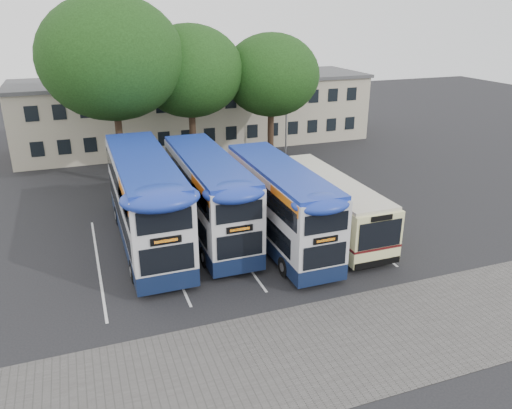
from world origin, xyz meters
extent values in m
plane|color=black|center=(0.00, 0.00, 0.00)|extent=(120.00, 120.00, 0.00)
cube|color=#595654|center=(-2.00, -5.00, 0.01)|extent=(40.00, 6.00, 0.01)
cube|color=silver|center=(-10.75, 5.00, 0.01)|extent=(0.12, 11.00, 0.01)
cube|color=silver|center=(-7.25, 5.00, 0.01)|extent=(0.12, 11.00, 0.01)
cube|color=silver|center=(-3.75, 5.00, 0.01)|extent=(0.12, 11.00, 0.01)
cube|color=silver|center=(-0.25, 5.00, 0.01)|extent=(0.12, 11.00, 0.01)
cube|color=silver|center=(3.25, 5.00, 0.01)|extent=(0.12, 11.00, 0.01)
cube|color=#BAB496|center=(0.00, 27.00, 3.00)|extent=(32.00, 8.00, 6.00)
cube|color=#4C4C4F|center=(0.00, 27.00, 6.05)|extent=(32.40, 8.40, 0.30)
cube|color=black|center=(0.00, 22.98, 1.70)|extent=(30.00, 0.06, 1.20)
cube|color=black|center=(0.00, 22.98, 4.50)|extent=(30.00, 0.06, 1.20)
cylinder|color=gray|center=(6.00, 20.00, 4.50)|extent=(0.14, 0.14, 9.00)
cube|color=gray|center=(6.00, 20.00, 9.00)|extent=(0.12, 0.80, 0.12)
cube|color=gray|center=(6.00, 19.60, 8.95)|extent=(0.25, 0.50, 0.12)
cylinder|color=black|center=(-8.10, 17.20, 3.28)|extent=(0.50, 0.50, 6.56)
ellipsoid|color=black|center=(-8.10, 17.20, 8.92)|extent=(9.77, 9.77, 8.30)
cylinder|color=black|center=(-2.51, 18.46, 2.84)|extent=(0.50, 0.50, 5.67)
ellipsoid|color=black|center=(-2.51, 18.46, 7.72)|extent=(7.94, 7.94, 6.74)
cylinder|color=black|center=(3.90, 18.31, 2.64)|extent=(0.50, 0.50, 5.28)
ellipsoid|color=black|center=(3.90, 18.31, 7.19)|extent=(7.52, 7.52, 6.39)
cube|color=#101D3D|center=(-7.96, 6.39, 0.78)|extent=(2.79, 11.71, 0.89)
cube|color=silver|center=(-7.96, 6.39, 2.95)|extent=(2.79, 11.71, 3.46)
cube|color=#1B34A2|center=(-7.96, 6.39, 4.74)|extent=(2.73, 11.47, 0.33)
cube|color=black|center=(-7.96, 6.72, 2.01)|extent=(2.83, 10.37, 1.11)
cube|color=black|center=(-7.96, 6.39, 3.74)|extent=(2.83, 11.04, 1.00)
cube|color=orange|center=(-6.56, 2.54, 4.35)|extent=(0.02, 3.57, 0.61)
cube|color=black|center=(-7.96, 0.50, 2.84)|extent=(1.34, 0.06, 0.33)
cylinder|color=black|center=(-9.22, 9.79, 0.56)|extent=(0.33, 1.11, 1.11)
cylinder|color=black|center=(-6.70, 9.79, 0.56)|extent=(0.33, 1.11, 1.11)
cylinder|color=black|center=(-9.22, 2.54, 0.56)|extent=(0.33, 1.11, 1.11)
cylinder|color=black|center=(-6.70, 2.54, 0.56)|extent=(0.33, 1.11, 1.11)
cube|color=#101D3D|center=(-4.53, 6.45, 0.73)|extent=(2.61, 10.96, 0.83)
cube|color=silver|center=(-4.53, 6.45, 2.77)|extent=(2.61, 10.96, 3.24)
cube|color=#1B34A2|center=(-4.53, 6.45, 4.44)|extent=(2.56, 10.74, 0.31)
cube|color=black|center=(-4.53, 6.76, 1.88)|extent=(2.65, 9.71, 1.04)
cube|color=black|center=(-4.53, 6.45, 3.50)|extent=(2.65, 10.33, 0.94)
cube|color=orange|center=(-3.22, 2.85, 4.07)|extent=(0.02, 3.34, 0.57)
cube|color=black|center=(-4.53, 0.94, 2.66)|extent=(1.25, 0.06, 0.31)
cylinder|color=black|center=(-5.71, 9.63, 0.52)|extent=(0.31, 1.04, 1.04)
cylinder|color=black|center=(-3.35, 9.63, 0.52)|extent=(0.31, 1.04, 1.04)
cylinder|color=black|center=(-5.71, 2.85, 0.52)|extent=(0.31, 1.04, 1.04)
cylinder|color=black|center=(-3.35, 2.85, 0.52)|extent=(0.31, 1.04, 1.04)
cube|color=red|center=(-3.21, 7.75, 3.50)|extent=(0.02, 4.17, 0.89)
cube|color=#101D3D|center=(-1.27, 4.06, 0.70)|extent=(2.49, 10.46, 0.80)
cube|color=silver|center=(-1.27, 4.06, 2.64)|extent=(2.49, 10.46, 3.09)
cube|color=#1B34A2|center=(-1.27, 4.06, 4.24)|extent=(2.44, 10.26, 0.30)
cube|color=black|center=(-1.27, 4.36, 1.79)|extent=(2.53, 9.27, 1.00)
cube|color=black|center=(-1.27, 4.06, 3.34)|extent=(2.53, 9.87, 0.90)
cube|color=orange|center=(-0.02, 0.62, 3.89)|extent=(0.02, 3.19, 0.55)
cube|color=black|center=(-1.27, -1.21, 2.54)|extent=(1.20, 0.06, 0.30)
cylinder|color=black|center=(-2.40, 7.10, 0.50)|extent=(0.30, 1.00, 1.00)
cylinder|color=black|center=(-0.15, 7.10, 0.50)|extent=(0.30, 1.00, 1.00)
cylinder|color=black|center=(-2.40, 0.62, 0.50)|extent=(0.30, 1.00, 1.00)
cylinder|color=black|center=(-0.15, 0.62, 0.50)|extent=(0.30, 1.00, 1.00)
cube|color=#ECEA9D|center=(1.99, 4.70, 1.65)|extent=(2.62, 10.48, 2.67)
cube|color=beige|center=(1.99, 4.70, 3.04)|extent=(2.51, 10.06, 0.21)
cube|color=black|center=(1.99, 5.22, 2.10)|extent=(2.66, 8.38, 0.94)
cube|color=#4F0F11|center=(1.99, 4.70, 1.20)|extent=(2.65, 10.50, 0.13)
cube|color=black|center=(1.99, -0.56, 1.99)|extent=(2.30, 0.06, 1.36)
cylinder|color=black|center=(0.81, 1.14, 0.52)|extent=(0.31, 1.05, 1.05)
cylinder|color=black|center=(3.17, 1.14, 0.52)|extent=(0.31, 1.05, 1.05)
cylinder|color=black|center=(0.81, 7.84, 0.52)|extent=(0.31, 1.05, 1.05)
cylinder|color=black|center=(3.17, 7.84, 0.52)|extent=(0.31, 1.05, 1.05)
camera|label=1|loc=(-10.95, -18.70, 11.96)|focal=35.00mm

